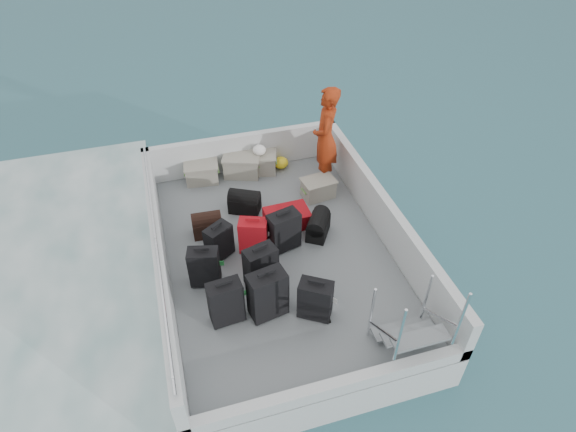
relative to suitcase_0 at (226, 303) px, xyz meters
name	(u,v)px	position (x,y,z in m)	size (l,w,h in m)	color
ground	(278,279)	(0.98, 1.04, -0.96)	(160.00, 160.00, 0.00)	#16424F
ferry_hull	(278,267)	(0.98, 1.04, -0.66)	(3.60, 5.00, 0.60)	silver
deck	(278,253)	(0.98, 1.04, -0.35)	(3.30, 4.70, 0.02)	slate
deck_fittings	(306,245)	(1.33, 0.72, 0.03)	(3.60, 5.00, 0.90)	silver
suitcase_0	(226,303)	(0.00, 0.00, 0.00)	(0.44, 0.25, 0.69)	black
suitcase_1	(204,268)	(-0.17, 0.73, -0.03)	(0.42, 0.24, 0.63)	black
suitcase_2	(219,242)	(0.12, 1.22, -0.05)	(0.40, 0.24, 0.58)	black
suitcase_3	(268,295)	(0.55, -0.05, 0.03)	(0.49, 0.29, 0.75)	black
suitcase_4	(261,267)	(0.59, 0.51, -0.01)	(0.45, 0.26, 0.66)	black
suitcase_5	(253,236)	(0.65, 1.19, -0.05)	(0.43, 0.26, 0.59)	#9C0C16
suitcase_6	(315,300)	(1.14, -0.26, -0.04)	(0.44, 0.26, 0.61)	black
suitcase_7	(284,231)	(1.11, 1.13, -0.01)	(0.47, 0.27, 0.66)	black
suitcase_8	(287,218)	(1.31, 1.63, -0.20)	(0.47, 0.71, 0.28)	#9C0C16
duffel_0	(207,226)	(0.02, 1.78, -0.18)	(0.46, 0.30, 0.32)	black
duffel_1	(245,203)	(0.72, 2.18, -0.18)	(0.51, 0.30, 0.32)	black
duffel_2	(318,227)	(1.72, 1.26, -0.18)	(0.49, 0.30, 0.32)	black
crate_0	(202,173)	(0.16, 3.24, -0.17)	(0.57, 0.39, 0.34)	gray
crate_1	(242,166)	(0.91, 3.24, -0.15)	(0.63, 0.44, 0.38)	gray
crate_2	(260,163)	(1.25, 3.24, -0.17)	(0.58, 0.40, 0.35)	gray
crate_3	(318,189)	(2.05, 2.20, -0.18)	(0.53, 0.37, 0.32)	gray
yellow_bag	(281,163)	(1.66, 3.24, -0.23)	(0.28, 0.26, 0.22)	yellow
white_bag	(259,151)	(1.25, 3.24, 0.10)	(0.24, 0.24, 0.18)	white
passenger	(326,138)	(2.28, 2.60, 0.58)	(0.68, 0.44, 1.85)	red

